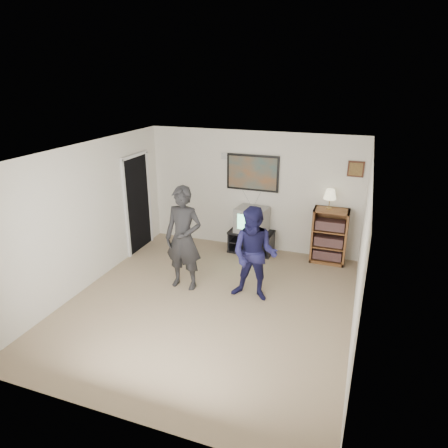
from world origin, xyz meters
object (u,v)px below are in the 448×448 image
Objects in this scene: media_stand at (251,241)px; crt_television at (252,220)px; person_tall at (184,238)px; person_short at (254,255)px; bookshelf at (329,236)px.

crt_television is (-0.00, 0.00, 0.49)m from media_stand.
person_tall reaches higher than person_short.
bookshelf is at bearing 61.35° from person_short.
crt_television is 0.38× the size of person_short.
person_tall is 1.14× the size of person_short.
bookshelf is 0.69× the size of person_short.
bookshelf is 0.60× the size of person_tall.
person_tall reaches higher than crt_television.
person_tall is at bearing -108.96° from media_stand.
bookshelf is at bearing 3.88° from media_stand.
media_stand is 0.58× the size of person_short.
bookshelf is 2.97m from person_tall.
person_tall is (-0.70, -1.82, 0.69)m from media_stand.
person_short is at bearing -70.84° from media_stand.
bookshelf is (1.58, 0.05, 0.32)m from media_stand.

